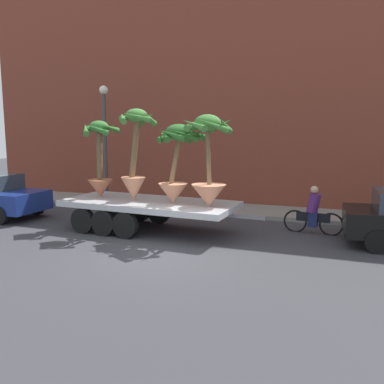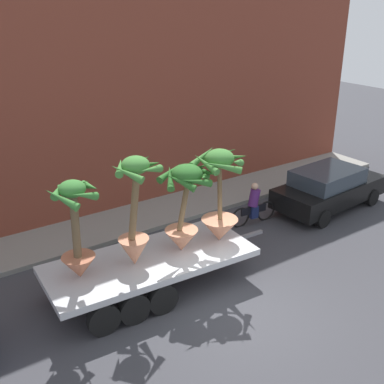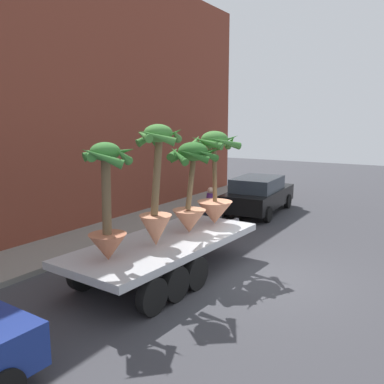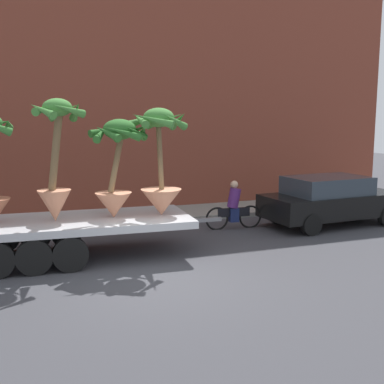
{
  "view_description": "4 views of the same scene",
  "coord_description": "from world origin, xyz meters",
  "px_view_note": "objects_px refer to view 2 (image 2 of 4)",
  "views": [
    {
      "loc": [
        4.52,
        -9.72,
        3.31
      ],
      "look_at": [
        -0.12,
        2.75,
        1.24
      ],
      "focal_mm": 39.14,
      "sensor_mm": 36.0,
      "label": 1
    },
    {
      "loc": [
        -6.61,
        -7.49,
        7.4
      ],
      "look_at": [
        0.74,
        3.21,
        1.99
      ],
      "focal_mm": 44.29,
      "sensor_mm": 36.0,
      "label": 2
    },
    {
      "loc": [
        -9.37,
        -3.7,
        3.96
      ],
      "look_at": [
        0.78,
        2.65,
        1.84
      ],
      "focal_mm": 37.85,
      "sensor_mm": 36.0,
      "label": 3
    },
    {
      "loc": [
        -2.66,
        -9.63,
        3.46
      ],
      "look_at": [
        1.66,
        2.07,
        1.49
      ],
      "focal_mm": 44.79,
      "sensor_mm": 36.0,
      "label": 4
    }
  ],
  "objects_px": {
    "potted_palm_middle": "(185,205)",
    "potted_palm_front": "(220,200)",
    "cyclist": "(254,206)",
    "potted_palm_extra": "(77,234)",
    "potted_palm_rear": "(135,215)",
    "parked_car": "(329,188)",
    "flatbed_trailer": "(142,267)"
  },
  "relations": [
    {
      "from": "cyclist",
      "to": "parked_car",
      "type": "height_order",
      "value": "parked_car"
    },
    {
      "from": "potted_palm_extra",
      "to": "potted_palm_rear",
      "type": "bearing_deg",
      "value": -9.21
    },
    {
      "from": "potted_palm_rear",
      "to": "cyclist",
      "type": "xyz_separation_m",
      "value": [
        5.39,
        1.57,
        -1.71
      ]
    },
    {
      "from": "potted_palm_rear",
      "to": "potted_palm_middle",
      "type": "relative_size",
      "value": 1.2
    },
    {
      "from": "potted_palm_rear",
      "to": "potted_palm_middle",
      "type": "distance_m",
      "value": 1.45
    },
    {
      "from": "potted_palm_extra",
      "to": "cyclist",
      "type": "xyz_separation_m",
      "value": [
        6.83,
        1.34,
        -1.51
      ]
    },
    {
      "from": "potted_palm_front",
      "to": "parked_car",
      "type": "relative_size",
      "value": 0.57
    },
    {
      "from": "flatbed_trailer",
      "to": "potted_palm_front",
      "type": "relative_size",
      "value": 2.46
    },
    {
      "from": "potted_palm_front",
      "to": "potted_palm_middle",
      "type": "bearing_deg",
      "value": 173.33
    },
    {
      "from": "potted_palm_extra",
      "to": "cyclist",
      "type": "bearing_deg",
      "value": 11.08
    },
    {
      "from": "flatbed_trailer",
      "to": "cyclist",
      "type": "bearing_deg",
      "value": 15.81
    },
    {
      "from": "potted_palm_middle",
      "to": "potted_palm_front",
      "type": "bearing_deg",
      "value": -6.67
    },
    {
      "from": "flatbed_trailer",
      "to": "parked_car",
      "type": "relative_size",
      "value": 1.41
    },
    {
      "from": "potted_palm_middle",
      "to": "parked_car",
      "type": "bearing_deg",
      "value": 8.18
    },
    {
      "from": "parked_car",
      "to": "potted_palm_rear",
      "type": "bearing_deg",
      "value": -173.57
    },
    {
      "from": "flatbed_trailer",
      "to": "potted_palm_extra",
      "type": "distance_m",
      "value": 2.16
    },
    {
      "from": "potted_palm_middle",
      "to": "cyclist",
      "type": "height_order",
      "value": "potted_palm_middle"
    },
    {
      "from": "potted_palm_front",
      "to": "potted_palm_extra",
      "type": "height_order",
      "value": "potted_palm_front"
    },
    {
      "from": "potted_palm_rear",
      "to": "potted_palm_extra",
      "type": "relative_size",
      "value": 1.14
    },
    {
      "from": "potted_palm_extra",
      "to": "cyclist",
      "type": "height_order",
      "value": "potted_palm_extra"
    },
    {
      "from": "parked_car",
      "to": "potted_palm_front",
      "type": "bearing_deg",
      "value": -169.27
    },
    {
      "from": "potted_palm_extra",
      "to": "parked_car",
      "type": "xyz_separation_m",
      "value": [
        9.96,
        0.73,
        -1.35
      ]
    },
    {
      "from": "potted_palm_front",
      "to": "flatbed_trailer",
      "type": "bearing_deg",
      "value": 173.22
    },
    {
      "from": "potted_palm_middle",
      "to": "potted_palm_front",
      "type": "relative_size",
      "value": 0.9
    },
    {
      "from": "potted_palm_middle",
      "to": "parked_car",
      "type": "height_order",
      "value": "potted_palm_middle"
    },
    {
      "from": "potted_palm_rear",
      "to": "parked_car",
      "type": "xyz_separation_m",
      "value": [
        8.52,
        0.96,
        -1.55
      ]
    },
    {
      "from": "potted_palm_rear",
      "to": "parked_car",
      "type": "height_order",
      "value": "potted_palm_rear"
    },
    {
      "from": "flatbed_trailer",
      "to": "cyclist",
      "type": "xyz_separation_m",
      "value": [
        5.21,
        1.48,
        -0.09
      ]
    },
    {
      "from": "potted_palm_middle",
      "to": "potted_palm_extra",
      "type": "distance_m",
      "value": 2.91
    },
    {
      "from": "flatbed_trailer",
      "to": "potted_palm_extra",
      "type": "bearing_deg",
      "value": 175.16
    },
    {
      "from": "potted_palm_middle",
      "to": "potted_palm_extra",
      "type": "relative_size",
      "value": 0.95
    },
    {
      "from": "potted_palm_front",
      "to": "parked_car",
      "type": "bearing_deg",
      "value": 10.73
    }
  ]
}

